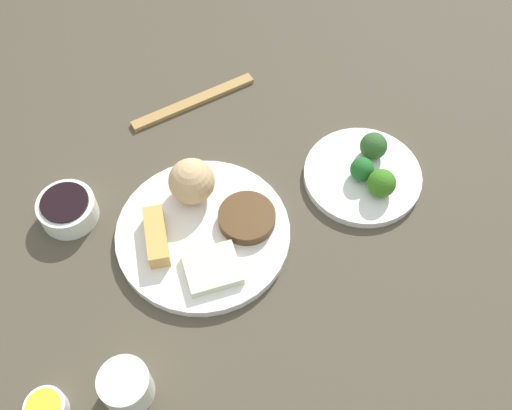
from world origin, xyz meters
TOP-DOWN VIEW (x-y plane):
  - tabletop at (0.00, 0.00)m, footprint 2.20×2.20m
  - main_plate at (0.02, 0.02)m, footprint 0.27×0.27m
  - rice_scoop at (0.08, -0.01)m, footprint 0.07×0.07m
  - spring_roll at (0.05, 0.08)m, footprint 0.10×0.07m
  - crab_rangoon_wonton at (-0.05, 0.04)m, footprint 0.09×0.10m
  - stir_fry_heap at (-0.01, -0.05)m, footprint 0.09×0.09m
  - broccoli_plate at (-0.05, -0.25)m, footprint 0.19×0.19m
  - broccoli_floret_0 at (-0.06, -0.25)m, footprint 0.04×0.04m
  - broccoli_floret_1 at (-0.03, -0.29)m, footprint 0.05×0.05m
  - broccoli_floret_2 at (-0.10, -0.25)m, footprint 0.05×0.05m
  - soy_sauce_bowl at (0.18, 0.16)m, footprint 0.09×0.09m
  - soy_sauce_bowl_liquid at (0.18, 0.16)m, footprint 0.07×0.07m
  - sauce_ramekin_hot_mustard at (-0.07, 0.33)m, footprint 0.05×0.05m
  - sauce_ramekin_hot_mustard_liquid at (-0.07, 0.33)m, footprint 0.04×0.04m
  - teacup at (-0.12, 0.23)m, footprint 0.07×0.07m
  - chopsticks_pair at (0.25, -0.13)m, footprint 0.05×0.24m

SIDE VIEW (x-z plane):
  - tabletop at x=0.00m, z-range 0.00..0.02m
  - chopsticks_pair at x=0.25m, z-range 0.02..0.03m
  - broccoli_plate at x=-0.05m, z-range 0.02..0.03m
  - main_plate at x=0.02m, z-range 0.02..0.04m
  - sauce_ramekin_hot_mustard at x=-0.07m, z-range 0.02..0.05m
  - soy_sauce_bowl at x=0.18m, z-range 0.02..0.06m
  - crab_rangoon_wonton at x=-0.05m, z-range 0.04..0.05m
  - stir_fry_heap at x=-0.01m, z-range 0.04..0.05m
  - sauce_ramekin_hot_mustard_liquid at x=-0.07m, z-range 0.05..0.05m
  - teacup at x=-0.12m, z-range 0.02..0.08m
  - spring_roll at x=0.05m, z-range 0.04..0.06m
  - broccoli_floret_0 at x=-0.06m, z-range 0.03..0.07m
  - broccoli_floret_1 at x=-0.03m, z-range 0.03..0.08m
  - broccoli_floret_2 at x=-0.10m, z-range 0.03..0.08m
  - soy_sauce_bowl_liquid at x=0.18m, z-range 0.06..0.06m
  - rice_scoop at x=0.08m, z-range 0.04..0.11m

